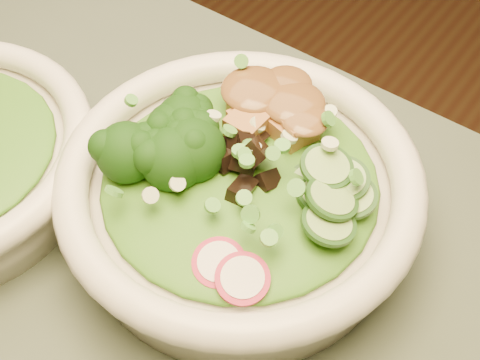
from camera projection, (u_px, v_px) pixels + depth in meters
The scene contains 9 objects.
salad_bowl at pixel (240, 197), 0.50m from camera, with size 0.27×0.27×0.07m.
lettuce_bed at pixel (240, 179), 0.49m from camera, with size 0.21×0.21×0.02m, color #256314.
broccoli_florets at pixel (158, 146), 0.49m from camera, with size 0.08×0.07×0.04m, color black, non-canonical shape.
radish_slices at pixel (211, 250), 0.44m from camera, with size 0.11×0.04×0.02m, color maroon, non-canonical shape.
cucumber_slices at pixel (328, 194), 0.46m from camera, with size 0.07×0.07×0.04m, color #81B263, non-canonical shape.
mushroom_heap at pixel (246, 154), 0.48m from camera, with size 0.07×0.07×0.04m, color black, non-canonical shape.
tofu_cubes at pixel (269, 109), 0.52m from camera, with size 0.09×0.06×0.04m, color #A26736, non-canonical shape.
peanut_sauce at pixel (270, 97), 0.51m from camera, with size 0.07×0.06×0.02m, color brown.
scallion_garnish at pixel (240, 157), 0.47m from camera, with size 0.19×0.19×0.02m, color #519F38, non-canonical shape.
Camera 1 is at (-0.02, -0.06, 1.19)m, focal length 50.00 mm.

